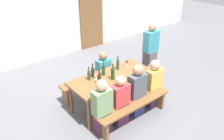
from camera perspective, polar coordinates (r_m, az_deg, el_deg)
ground_plane at (r=5.24m, az=0.00°, el=-8.76°), size 24.00×24.00×0.00m
back_wall at (r=7.28m, az=-17.39°, el=14.50°), size 14.00×0.20×3.20m
wooden_door at (r=8.07m, az=-5.13°, el=12.76°), size 0.90×0.06×2.10m
tasting_table at (r=4.87m, az=0.00°, el=-2.44°), size 1.83×0.80×0.75m
bench_near at (r=4.61m, az=5.55°, el=-9.23°), size 1.73×0.30×0.45m
bench_far at (r=5.52m, az=-4.58°, el=-2.46°), size 1.73×0.30×0.45m
wine_bottle_0 at (r=4.49m, az=-3.18°, el=-2.31°), size 0.07×0.07×0.32m
wine_bottle_1 at (r=4.66m, az=0.20°, el=-0.86°), size 0.08×0.08×0.35m
wine_bottle_2 at (r=4.67m, az=-5.75°, el=-1.25°), size 0.07×0.07×0.29m
wine_bottle_3 at (r=4.82m, az=-2.15°, el=0.04°), size 0.07×0.07×0.33m
wine_bottle_4 at (r=5.07m, az=1.46°, el=1.46°), size 0.07×0.07×0.32m
wine_bottle_5 at (r=4.78m, az=-4.79°, el=-0.50°), size 0.07×0.07×0.31m
wine_glass_0 at (r=5.25m, az=3.71°, el=2.16°), size 0.06×0.06×0.15m
wine_glass_1 at (r=4.68m, az=-4.20°, el=-1.12°), size 0.06×0.06×0.16m
wine_glass_2 at (r=5.10m, az=9.14°, el=0.98°), size 0.06×0.06×0.14m
seated_guest_near_0 at (r=4.23m, az=-2.44°, el=-9.55°), size 0.36×0.24×1.15m
seated_guest_near_1 at (r=4.47m, az=2.02°, el=-7.88°), size 0.36×0.24×1.08m
seated_guest_near_2 at (r=4.70m, az=6.21°, el=-5.35°), size 0.38×0.24×1.16m
seated_guest_near_3 at (r=5.04m, az=10.29°, el=-3.54°), size 0.38×0.24×1.12m
seated_guest_far_0 at (r=5.42m, az=-2.14°, el=-0.95°), size 0.33×0.24×1.08m
standing_host at (r=5.79m, az=9.42°, el=3.50°), size 0.37×0.24×1.60m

